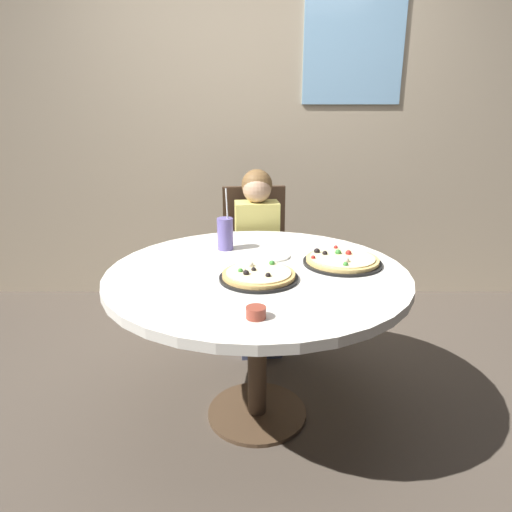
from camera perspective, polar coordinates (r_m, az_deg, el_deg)
The scene contains 10 objects.
ground_plane at distance 2.39m, azimuth 0.00°, elevation -18.95°, with size 8.00×8.00×0.00m, color #4C4238.
wall_with_window at distance 3.51m, azimuth -0.01°, elevation 18.40°, with size 5.20×0.14×2.90m.
dining_table at distance 2.06m, azimuth 0.00°, elevation -4.06°, with size 1.33×1.33×0.75m.
chair_wooden at distance 2.96m, azimuth -0.23°, elevation 0.28°, with size 0.44×0.44×0.95m.
diner_child at distance 2.80m, azimuth 0.12°, elevation -1.76°, with size 0.29×0.42×1.08m.
pizza_veggie at distance 1.92m, azimuth 0.17°, elevation -2.41°, with size 0.33×0.33×0.05m.
pizza_cheese at distance 2.14m, azimuth 10.46°, elevation -0.53°, with size 0.36×0.36×0.05m.
soda_cup at distance 2.30m, azimuth -3.99°, elevation 2.78°, with size 0.08×0.08×0.31m.
sauce_bowl at distance 1.58m, azimuth -0.15°, elevation -7.01°, with size 0.07×0.07×0.04m, color brown.
plate_small at distance 2.20m, azimuth 1.70°, elevation 0.01°, with size 0.18×0.18×0.01m, color white.
Camera 1 is at (-0.01, -1.90, 1.44)m, focal length 32.31 mm.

